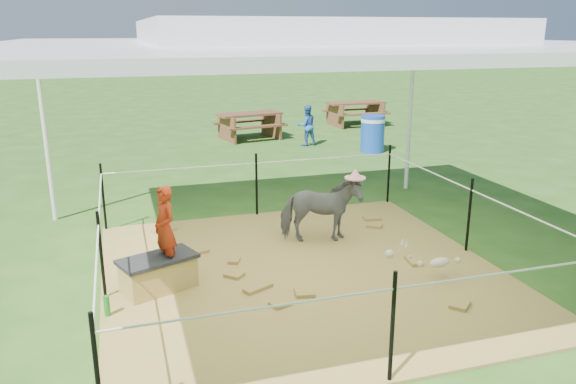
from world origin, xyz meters
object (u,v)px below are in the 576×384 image
object	(u,v)px
trash_barrel	(372,134)
picnic_table_near	(249,126)
straw_bale	(159,275)
pony	(320,210)
green_bottle	(107,306)
picnic_table_far	(355,113)
woman	(164,220)
distant_person	(307,125)
foal	(440,260)

from	to	relation	value
trash_barrel	picnic_table_near	size ratio (longest dim) A/B	0.52
straw_bale	pony	world-z (taller)	pony
straw_bale	green_bottle	distance (m)	0.71
pony	straw_bale	bearing A→B (deg)	122.60
trash_barrel	picnic_table_near	bearing A→B (deg)	134.29
straw_bale	picnic_table_far	bearing A→B (deg)	55.86
straw_bale	woman	world-z (taller)	woman
picnic_table_far	distant_person	world-z (taller)	distant_person
distant_person	picnic_table_far	bearing A→B (deg)	-138.19
foal	distant_person	bearing A→B (deg)	71.31
picnic_table_far	foal	bearing A→B (deg)	-110.70
straw_bale	picnic_table_near	world-z (taller)	picnic_table_near
pony	woman	bearing A→B (deg)	123.51
distant_person	straw_bale	bearing A→B (deg)	55.81
green_bottle	trash_barrel	xyz separation A→B (m)	(6.01, 6.54, 0.30)
foal	picnic_table_far	distance (m)	11.00
straw_bale	green_bottle	world-z (taller)	straw_bale
foal	trash_barrel	world-z (taller)	trash_barrel
woman	trash_barrel	bearing A→B (deg)	117.06
green_bottle	picnic_table_far	distance (m)	12.49
woman	green_bottle	bearing A→B (deg)	-76.93
picnic_table_near	straw_bale	bearing A→B (deg)	-120.49
picnic_table_near	distant_person	distance (m)	1.73
straw_bale	green_bottle	size ratio (longest dim) A/B	3.60
green_bottle	pony	size ratio (longest dim) A/B	0.20
straw_bale	green_bottle	xyz separation A→B (m)	(-0.55, -0.45, -0.06)
green_bottle	trash_barrel	distance (m)	8.89
pony	picnic_table_far	world-z (taller)	pony
woman	distant_person	bearing A→B (deg)	128.89
pony	picnic_table_far	xyz separation A→B (m)	(4.41, 8.91, -0.12)
woman	foal	size ratio (longest dim) A/B	1.14
picnic_table_near	picnic_table_far	xyz separation A→B (m)	(3.57, 1.21, 0.01)
green_bottle	picnic_table_far	world-z (taller)	picnic_table_far
woman	green_bottle	xyz separation A→B (m)	(-0.65, -0.45, -0.70)
trash_barrel	picnic_table_far	bearing A→B (deg)	72.36
green_bottle	pony	world-z (taller)	pony
woman	foal	world-z (taller)	woman
foal	pony	bearing A→B (deg)	109.99
straw_bale	distant_person	bearing A→B (deg)	59.92
foal	trash_barrel	xyz separation A→B (m)	(2.34, 6.75, 0.18)
straw_bale	picnic_table_near	xyz separation A→B (m)	(3.05, 8.56, 0.14)
pony	trash_barrel	world-z (taller)	pony
woman	picnic_table_far	world-z (taller)	woman
green_bottle	picnic_table_far	bearing A→B (deg)	54.93
picnic_table_near	picnic_table_far	distance (m)	3.77
woman	distant_person	distance (m)	8.38
pony	picnic_table_near	world-z (taller)	pony
green_bottle	trash_barrel	bearing A→B (deg)	47.45
straw_bale	picnic_table_near	distance (m)	9.08
green_bottle	picnic_table_near	world-z (taller)	picnic_table_near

